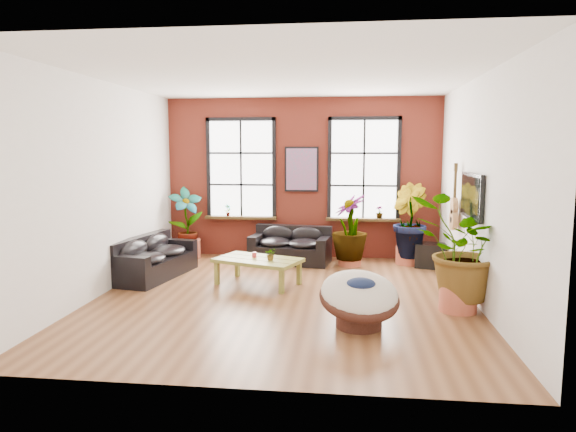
% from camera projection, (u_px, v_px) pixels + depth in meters
% --- Properties ---
extents(room, '(6.04, 6.54, 3.54)m').
position_uv_depth(room, '(285.00, 189.00, 8.24)').
color(room, brown).
rests_on(room, ground).
extents(sofa_back, '(1.75, 1.03, 0.76)m').
position_uv_depth(sofa_back, '(291.00, 246.00, 10.85)').
color(sofa_back, black).
rests_on(sofa_back, ground).
extents(sofa_left, '(1.14, 2.03, 0.76)m').
position_uv_depth(sofa_left, '(152.00, 259.00, 9.61)').
color(sofa_left, black).
rests_on(sofa_left, ground).
extents(coffee_table, '(1.66, 1.29, 0.56)m').
position_uv_depth(coffee_table, '(258.00, 261.00, 9.05)').
color(coffee_table, olive).
rests_on(coffee_table, ground).
extents(papasan_chair, '(1.29, 1.30, 0.81)m').
position_uv_depth(papasan_chair, '(359.00, 297.00, 6.86)').
color(papasan_chair, '#3F1F16').
rests_on(papasan_chair, ground).
extents(poster, '(0.74, 0.06, 0.98)m').
position_uv_depth(poster, '(302.00, 169.00, 11.20)').
color(poster, black).
rests_on(poster, room).
extents(tv_wall_unit, '(0.13, 1.86, 1.20)m').
position_uv_depth(tv_wall_unit, '(466.00, 201.00, 8.37)').
color(tv_wall_unit, black).
rests_on(tv_wall_unit, room).
extents(media_box, '(0.71, 0.64, 0.49)m').
position_uv_depth(media_box, '(432.00, 255.00, 10.40)').
color(media_box, black).
rests_on(media_box, ground).
extents(pot_back_left, '(0.71, 0.71, 0.41)m').
position_uv_depth(pot_back_left, '(188.00, 249.00, 11.32)').
color(pot_back_left, '#C05A3F').
rests_on(pot_back_left, ground).
extents(pot_back_right, '(0.55, 0.55, 0.38)m').
position_uv_depth(pot_back_right, '(408.00, 255.00, 10.71)').
color(pot_back_right, '#C05A3F').
rests_on(pot_back_right, ground).
extents(pot_right_wall, '(0.67, 0.67, 0.40)m').
position_uv_depth(pot_right_wall, '(458.00, 298.00, 7.58)').
color(pot_right_wall, '#C05A3F').
rests_on(pot_right_wall, ground).
extents(pot_mid, '(0.51, 0.51, 0.34)m').
position_uv_depth(pot_mid, '(350.00, 257.00, 10.58)').
color(pot_mid, '#C05A3F').
rests_on(pot_mid, ground).
extents(floor_plant_back_left, '(0.90, 0.82, 1.41)m').
position_uv_depth(floor_plant_back_left, '(186.00, 219.00, 11.28)').
color(floor_plant_back_left, '#275617').
rests_on(floor_plant_back_left, ground).
extents(floor_plant_back_right, '(0.94, 1.04, 1.54)m').
position_uv_depth(floor_plant_back_right, '(408.00, 220.00, 10.65)').
color(floor_plant_back_right, '#275617').
rests_on(floor_plant_back_right, ground).
extents(floor_plant_right_wall, '(1.80, 1.74, 1.54)m').
position_uv_depth(floor_plant_right_wall, '(462.00, 249.00, 7.48)').
color(floor_plant_right_wall, '#275617').
rests_on(floor_plant_right_wall, ground).
extents(floor_plant_mid, '(0.97, 0.97, 1.33)m').
position_uv_depth(floor_plant_mid, '(350.00, 227.00, 10.46)').
color(floor_plant_mid, '#275617').
rests_on(floor_plant_mid, ground).
extents(table_plant, '(0.21, 0.18, 0.22)m').
position_uv_depth(table_plant, '(271.00, 254.00, 8.89)').
color(table_plant, '#275617').
rests_on(table_plant, coffee_table).
extents(sill_plant_left, '(0.17, 0.17, 0.27)m').
position_uv_depth(sill_plant_left, '(228.00, 210.00, 11.46)').
color(sill_plant_left, '#275617').
rests_on(sill_plant_left, room).
extents(sill_plant_right, '(0.19, 0.19, 0.27)m').
position_uv_depth(sill_plant_right, '(379.00, 212.00, 11.08)').
color(sill_plant_right, '#275617').
rests_on(sill_plant_right, room).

